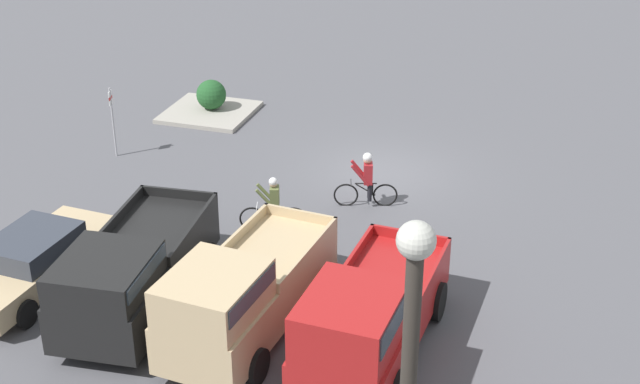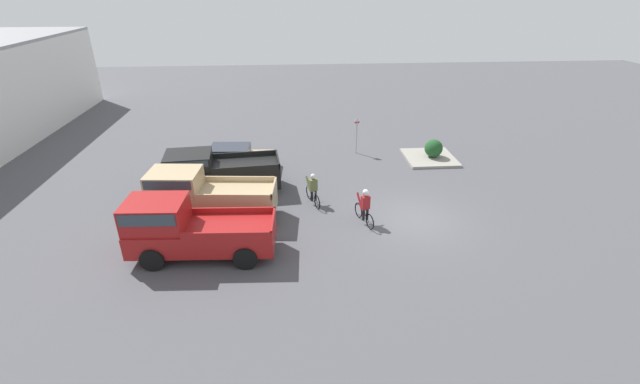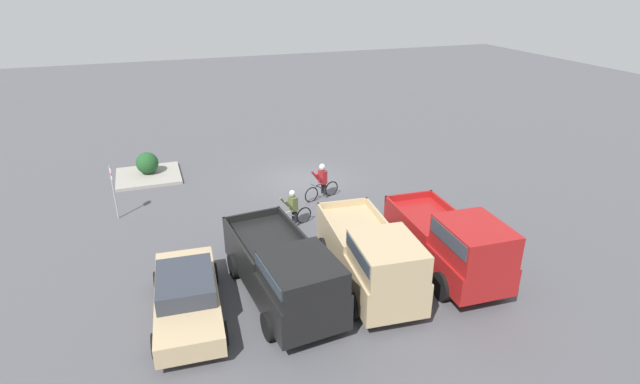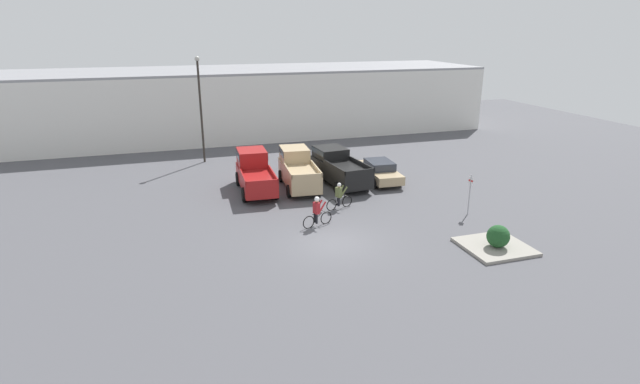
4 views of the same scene
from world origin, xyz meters
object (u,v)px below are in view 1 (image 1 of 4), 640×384
fire_lane_sign (112,115)px  cyclist_0 (273,204)px  pickup_truck_0 (367,318)px  sedan_0 (34,260)px  pickup_truck_1 (242,293)px  shrub (211,95)px  pickup_truck_2 (132,271)px  cyclist_1 (367,179)px

fire_lane_sign → cyclist_0: bearing=154.7°
pickup_truck_0 → sedan_0: bearing=-4.6°
pickup_truck_1 → shrub: bearing=-63.2°
fire_lane_sign → pickup_truck_1: bearing=133.7°
pickup_truck_0 → pickup_truck_2: 5.54m
pickup_truck_0 → sedan_0: (8.37, -0.67, -0.52)m
sedan_0 → cyclist_1: cyclist_1 is taller
pickup_truck_2 → cyclist_0: bearing=-109.0°
shrub → fire_lane_sign: bearing=73.0°
cyclist_1 → fire_lane_sign: 8.56m
pickup_truck_0 → pickup_truck_2: size_ratio=0.99×
pickup_truck_1 → pickup_truck_2: bearing=-3.6°
cyclist_1 → fire_lane_sign: size_ratio=0.77×
pickup_truck_1 → fire_lane_sign: bearing=-46.3°
pickup_truck_2 → shrub: size_ratio=5.31×
cyclist_0 → cyclist_1: bearing=-133.0°
fire_lane_sign → shrub: fire_lane_sign is taller
cyclist_1 → shrub: size_ratio=1.65×
pickup_truck_2 → fire_lane_sign: (4.88, -7.78, 0.26)m
cyclist_0 → sedan_0: bearing=44.3°
pickup_truck_1 → fire_lane_sign: (7.60, -7.95, 0.21)m
cyclist_1 → pickup_truck_0: bearing=105.0°
pickup_truck_2 → cyclist_1: size_ratio=3.22×
pickup_truck_2 → sedan_0: (2.84, -0.36, -0.42)m
pickup_truck_0 → fire_lane_sign: 13.19m
cyclist_0 → fire_lane_sign: fire_lane_sign is taller
pickup_truck_2 → cyclist_1: bearing=-117.8°
pickup_truck_0 → pickup_truck_1: bearing=-3.0°
pickup_truck_2 → cyclist_1: pickup_truck_2 is taller
cyclist_0 → fire_lane_sign: 7.21m
pickup_truck_2 → cyclist_0: size_ratio=3.21×
pickup_truck_0 → sedan_0: 8.41m
sedan_0 → cyclist_1: size_ratio=2.77×
pickup_truck_0 → sedan_0: pickup_truck_0 is taller
fire_lane_sign → shrub: size_ratio=2.15×
pickup_truck_0 → fire_lane_sign: size_ratio=2.43×
cyclist_0 → shrub: (5.15, -7.49, -0.09)m
cyclist_0 → shrub: 9.09m
pickup_truck_0 → pickup_truck_1: 2.81m
cyclist_1 → shrub: bearing=-36.9°
shrub → sedan_0: bearing=93.3°
pickup_truck_1 → cyclist_1: bearing=-97.2°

